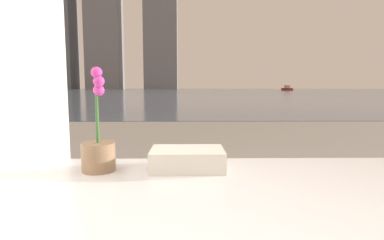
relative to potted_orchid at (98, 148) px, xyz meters
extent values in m
cube|color=white|center=(0.46, -0.42, -0.11)|extent=(1.44, 1.01, 0.04)
cylinder|color=#8C6B4C|center=(0.00, 0.00, -0.03)|extent=(0.13, 0.13, 0.11)
cylinder|color=#38662D|center=(0.00, 0.00, 0.15)|extent=(0.01, 0.01, 0.27)
sphere|color=#CC3899|center=(0.01, -0.01, 0.29)|extent=(0.04, 0.04, 0.04)
sphere|color=#CC3899|center=(0.01, -0.01, 0.25)|extent=(0.04, 0.04, 0.04)
sphere|color=#CC3899|center=(0.01, 0.00, 0.22)|extent=(0.04, 0.04, 0.04)
cube|color=silver|center=(0.34, 0.02, -0.07)|extent=(0.29, 0.20, 0.04)
cube|color=silver|center=(0.34, 0.02, -0.03)|extent=(0.29, 0.20, 0.04)
cube|color=slate|center=(0.46, 61.18, -0.61)|extent=(180.00, 110.00, 0.01)
cube|color=maroon|center=(24.86, 72.80, -0.30)|extent=(1.89, 3.63, 0.60)
cube|color=#B2A893|center=(24.86, 72.80, 0.35)|extent=(1.12, 1.45, 0.69)
cube|color=slate|center=(-48.02, 117.18, 24.97)|extent=(9.05, 10.08, 51.16)
cube|color=slate|center=(-10.17, 117.18, 22.92)|extent=(12.77, 6.65, 47.06)
camera|label=1|loc=(0.34, -1.13, 0.23)|focal=28.00mm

